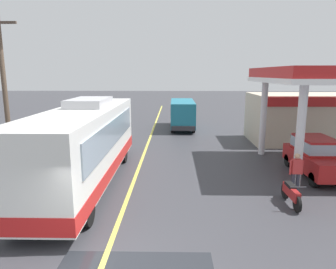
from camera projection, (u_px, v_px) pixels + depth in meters
ground at (153, 130)px, 26.50m from camera, size 120.00×120.00×0.00m
lane_divider_stripe at (148, 143)px, 21.60m from camera, size 0.16×50.00×0.01m
coach_bus_main at (85, 145)px, 13.35m from camera, size 2.60×11.04×3.69m
gas_station_roadside at (315, 108)px, 19.47m from camera, size 9.10×11.95×5.10m
car_at_pump at (316, 155)px, 14.56m from camera, size 1.70×4.20×1.82m
minibus_opposing_lane at (182, 112)px, 26.96m from camera, size 2.04×6.13×2.44m
motorcycle_parked_forecourt at (291, 193)px, 11.34m from camera, size 0.55×1.80×0.92m
pedestrian_near_pump at (303, 151)px, 15.65m from camera, size 0.55×0.22×1.66m
pedestrian_by_shop at (296, 171)px, 12.40m from camera, size 0.55×0.22×1.66m
utility_pole_roadside at (5, 88)px, 15.36m from camera, size 1.80×0.24×7.81m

